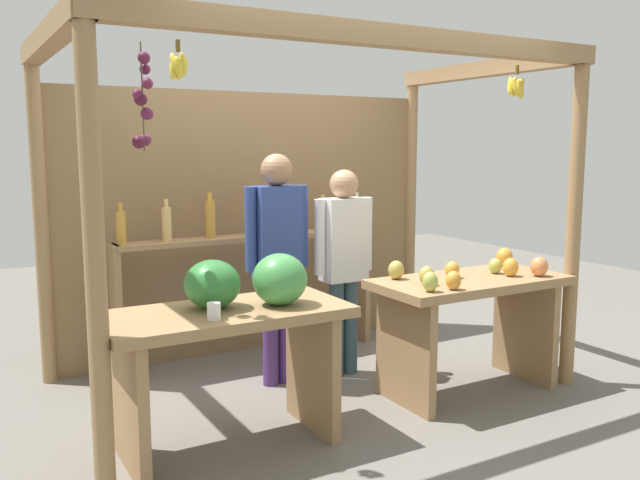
% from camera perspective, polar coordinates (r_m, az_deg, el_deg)
% --- Properties ---
extents(ground_plane, '(12.00, 12.00, 0.00)m').
position_cam_1_polar(ground_plane, '(4.93, -1.10, -12.04)').
color(ground_plane, slate).
rests_on(ground_plane, ground).
extents(market_stall, '(3.35, 1.98, 2.36)m').
position_cam_1_polar(market_stall, '(5.03, -3.63, 4.29)').
color(market_stall, '#99754C').
rests_on(market_stall, ground).
extents(fruit_counter_left, '(1.36, 0.64, 1.10)m').
position_cam_1_polar(fruit_counter_left, '(3.77, -7.37, -7.28)').
color(fruit_counter_left, '#99754C').
rests_on(fruit_counter_left, ground).
extents(fruit_counter_right, '(1.36, 0.64, 0.94)m').
position_cam_1_polar(fruit_counter_right, '(4.70, 12.70, -5.53)').
color(fruit_counter_right, '#99754C').
rests_on(fruit_counter_right, ground).
extents(bottle_shelf_unit, '(2.15, 0.22, 1.35)m').
position_cam_1_polar(bottle_shelf_unit, '(5.28, -5.94, -1.61)').
color(bottle_shelf_unit, '#99754C').
rests_on(bottle_shelf_unit, ground).
extents(vendor_man, '(0.48, 0.22, 1.64)m').
position_cam_1_polar(vendor_man, '(4.67, -3.68, -0.65)').
color(vendor_man, '#4F2F71').
rests_on(vendor_man, ground).
extents(vendor_woman, '(0.48, 0.21, 1.53)m').
position_cam_1_polar(vendor_woman, '(4.87, 2.04, -1.23)').
color(vendor_woman, '#38515D').
rests_on(vendor_woman, ground).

